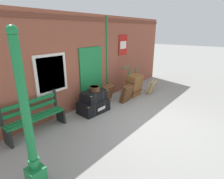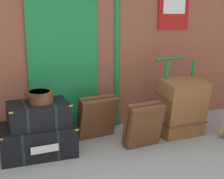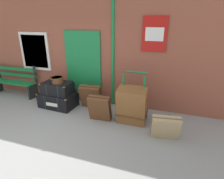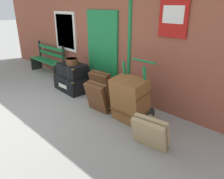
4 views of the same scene
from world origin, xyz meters
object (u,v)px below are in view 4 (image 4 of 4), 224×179
object	(u,v)px
platform_bench	(48,60)
suitcase_slate	(98,97)
porters_trolley	(135,106)
suitcase_caramel	(150,132)
steamer_trunk_middle	(73,70)
round_hatbox	(72,61)
suitcase_charcoal	(102,85)
large_brown_trunk	(130,100)
steamer_trunk_base	(73,83)

from	to	relation	value
platform_bench	suitcase_slate	world-z (taller)	platform_bench
porters_trolley	suitcase_caramel	size ratio (longest dim) A/B	1.94
steamer_trunk_middle	round_hatbox	world-z (taller)	round_hatbox
round_hatbox	porters_trolley	xyz separation A→B (m)	(2.16, -0.01, -0.56)
platform_bench	suitcase_charcoal	size ratio (longest dim) A/B	2.29
round_hatbox	suitcase_caramel	distance (m)	3.09
porters_trolley	suitcase_caramel	xyz separation A→B (m)	(0.81, -0.60, 0.01)
large_brown_trunk	suitcase_charcoal	bearing A→B (deg)	161.91
round_hatbox	large_brown_trunk	bearing A→B (deg)	-4.84
steamer_trunk_base	steamer_trunk_middle	size ratio (longest dim) A/B	1.29
suitcase_charcoal	round_hatbox	bearing A→B (deg)	-165.27
suitcase_slate	porters_trolley	bearing A→B (deg)	23.36
suitcase_slate	large_brown_trunk	bearing A→B (deg)	11.74
platform_bench	suitcase_caramel	size ratio (longest dim) A/B	2.58
porters_trolley	suitcase_caramel	world-z (taller)	porters_trolley
round_hatbox	suitcase_slate	xyz separation A→B (m)	(1.39, -0.34, -0.49)
large_brown_trunk	porters_trolley	bearing A→B (deg)	90.00
suitcase_charcoal	suitcase_slate	distance (m)	0.76
porters_trolley	suitcase_slate	bearing A→B (deg)	-156.64
suitcase_slate	steamer_trunk_base	bearing A→B (deg)	165.69
steamer_trunk_middle	round_hatbox	size ratio (longest dim) A/B	2.15
steamer_trunk_middle	porters_trolley	distance (m)	2.22
porters_trolley	platform_bench	bearing A→B (deg)	174.80
large_brown_trunk	suitcase_charcoal	distance (m)	1.35
steamer_trunk_base	suitcase_slate	distance (m)	1.50
round_hatbox	large_brown_trunk	xyz separation A→B (m)	(2.16, -0.18, -0.37)
steamer_trunk_middle	round_hatbox	distance (m)	0.26
steamer_trunk_base	suitcase_slate	bearing A→B (deg)	-14.31
steamer_trunk_base	large_brown_trunk	world-z (taller)	large_brown_trunk
platform_bench	suitcase_caramel	distance (m)	5.03
suitcase_caramel	porters_trolley	bearing A→B (deg)	143.58
porters_trolley	large_brown_trunk	size ratio (longest dim) A/B	1.29
platform_bench	large_brown_trunk	xyz separation A→B (m)	(4.11, -0.55, 0.02)
steamer_trunk_base	suitcase_caramel	xyz separation A→B (m)	(3.04, -0.64, 0.07)
steamer_trunk_middle	large_brown_trunk	size ratio (longest dim) A/B	0.87
steamer_trunk_base	suitcase_slate	size ratio (longest dim) A/B	1.52
round_hatbox	suitcase_caramel	size ratio (longest dim) A/B	0.61
steamer_trunk_middle	suitcase_caramel	bearing A→B (deg)	-11.85
suitcase_charcoal	platform_bench	bearing A→B (deg)	177.35
suitcase_charcoal	suitcase_slate	size ratio (longest dim) A/B	1.02
steamer_trunk_middle	suitcase_charcoal	world-z (taller)	steamer_trunk_middle
round_hatbox	suitcase_slate	size ratio (longest dim) A/B	0.55
round_hatbox	porters_trolley	world-z (taller)	porters_trolley
porters_trolley	large_brown_trunk	distance (m)	0.26
steamer_trunk_base	steamer_trunk_middle	xyz separation A→B (m)	(0.03, -0.00, 0.37)
round_hatbox	suitcase_charcoal	bearing A→B (deg)	14.73
platform_bench	suitcase_slate	distance (m)	3.42
large_brown_trunk	suitcase_caramel	distance (m)	0.94
platform_bench	porters_trolley	size ratio (longest dim) A/B	1.33
suitcase_charcoal	suitcase_slate	bearing A→B (deg)	-49.05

